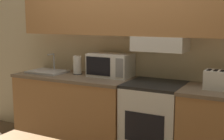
# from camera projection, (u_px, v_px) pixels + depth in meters

# --- Properties ---
(wall_back) EXTENTS (5.06, 0.38, 2.55)m
(wall_back) POSITION_uv_depth(u_px,v_px,m) (129.00, 28.00, 3.63)
(wall_back) COLOR beige
(wall_back) RESTS_ON ground_plane
(lower_counter_main) EXTENTS (1.47, 0.63, 0.92)m
(lower_counter_main) POSITION_uv_depth(u_px,v_px,m) (75.00, 111.00, 3.87)
(lower_counter_main) COLOR #B27A47
(lower_counter_main) RESTS_ON ground_plane
(lower_counter_right_stub) EXTENTS (0.60, 0.63, 0.92)m
(lower_counter_right_stub) POSITION_uv_depth(u_px,v_px,m) (211.00, 134.00, 3.11)
(lower_counter_right_stub) COLOR #B27A47
(lower_counter_right_stub) RESTS_ON ground_plane
(stove_range) EXTENTS (0.60, 0.60, 0.92)m
(stove_range) POSITION_uv_depth(u_px,v_px,m) (154.00, 124.00, 3.40)
(stove_range) COLOR white
(stove_range) RESTS_ON ground_plane
(microwave) EXTENTS (0.51, 0.31, 0.27)m
(microwave) POSITION_uv_depth(u_px,v_px,m) (110.00, 65.00, 3.69)
(microwave) COLOR white
(microwave) RESTS_ON lower_counter_main
(toaster) EXTENTS (0.27, 0.20, 0.18)m
(toaster) POSITION_uv_depth(u_px,v_px,m) (219.00, 80.00, 3.02)
(toaster) COLOR white
(toaster) RESTS_ON lower_counter_right_stub
(sink_basin) EXTENTS (0.46, 0.36, 0.24)m
(sink_basin) POSITION_uv_depth(u_px,v_px,m) (48.00, 71.00, 3.98)
(sink_basin) COLOR #B7BABF
(sink_basin) RESTS_ON lower_counter_main
(paper_towel_roll) EXTENTS (0.12, 0.12, 0.23)m
(paper_towel_roll) POSITION_uv_depth(u_px,v_px,m) (77.00, 65.00, 3.85)
(paper_towel_roll) COLOR black
(paper_towel_roll) RESTS_ON lower_counter_main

